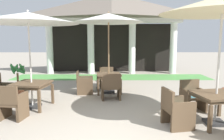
# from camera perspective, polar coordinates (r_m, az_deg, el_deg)

# --- Properties ---
(background_pavilion) EXTENTS (8.29, 3.11, 4.49)m
(background_pavilion) POSITION_cam_1_polar(r_m,az_deg,el_deg) (12.47, -0.13, 15.19)
(background_pavilion) COLOR white
(background_pavilion) RESTS_ON ground
(lawn_strip) EXTENTS (10.09, 1.78, 0.01)m
(lawn_strip) POSITION_cam_1_polar(r_m,az_deg,el_deg) (11.22, -0.11, -1.88)
(lawn_strip) COLOR #519347
(lawn_strip) RESTS_ON ground
(patio_table_near_foreground) EXTENTS (1.08, 1.08, 0.72)m
(patio_table_near_foreground) POSITION_cam_1_polar(r_m,az_deg,el_deg) (5.50, 26.01, -6.65)
(patio_table_near_foreground) COLOR brown
(patio_table_near_foreground) RESTS_ON ground
(patio_umbrella_near_foreground) EXTENTS (2.73, 2.73, 2.97)m
(patio_umbrella_near_foreground) POSITION_cam_1_polar(r_m,az_deg,el_deg) (5.39, 27.42, 15.15)
(patio_umbrella_near_foreground) COLOR #2D2D2D
(patio_umbrella_near_foreground) RESTS_ON ground
(patio_chair_near_foreground_west) EXTENTS (0.65, 0.68, 0.87)m
(patio_chair_near_foreground_west) POSITION_cam_1_polar(r_m,az_deg,el_deg) (5.06, 16.69, -10.03)
(patio_chair_near_foreground_west) COLOR brown
(patio_chair_near_foreground_west) RESTS_ON ground
(patio_chair_near_foreground_north) EXTENTS (0.67, 0.59, 0.83)m
(patio_chair_near_foreground_north) POSITION_cam_1_polar(r_m,az_deg,el_deg) (6.34, 20.65, -6.65)
(patio_chair_near_foreground_north) COLOR brown
(patio_chair_near_foreground_north) RESTS_ON ground
(patio_table_mid_left) EXTENTS (0.94, 0.94, 0.71)m
(patio_table_mid_left) POSITION_cam_1_polar(r_m,az_deg,el_deg) (7.86, -0.89, -1.70)
(patio_table_mid_left) COLOR brown
(patio_table_mid_left) RESTS_ON ground
(patio_umbrella_mid_left) EXTENTS (2.51, 2.51, 2.93)m
(patio_umbrella_mid_left) POSITION_cam_1_polar(r_m,az_deg,el_deg) (7.78, -0.92, 13.52)
(patio_umbrella_mid_left) COLOR #2D2D2D
(patio_umbrella_mid_left) RESTS_ON ground
(patio_chair_mid_left_north) EXTENTS (0.64, 0.63, 0.81)m
(patio_chair_mid_left_north) POSITION_cam_1_polar(r_m,az_deg,el_deg) (8.78, -1.37, -2.15)
(patio_chair_mid_left_north) COLOR brown
(patio_chair_mid_left_north) RESTS_ON ground
(patio_chair_mid_left_west) EXTENTS (0.63, 0.66, 0.81)m
(patio_chair_mid_left_west) POSITION_cam_1_polar(r_m,az_deg,el_deg) (7.88, -7.45, -3.44)
(patio_chair_mid_left_west) COLOR brown
(patio_chair_mid_left_west) RESTS_ON ground
(patio_chair_mid_left_south) EXTENTS (0.66, 0.59, 0.88)m
(patio_chair_mid_left_south) POSITION_cam_1_polar(r_m,az_deg,el_deg) (7.01, -0.27, -4.63)
(patio_chair_mid_left_south) COLOR brown
(patio_chair_mid_left_south) RESTS_ON ground
(patio_table_mid_right) EXTENTS (1.06, 1.06, 0.74)m
(patio_table_mid_right) POSITION_cam_1_polar(r_m,az_deg,el_deg) (6.56, -20.64, -3.95)
(patio_table_mid_right) COLOR brown
(patio_table_mid_right) RESTS_ON ground
(patio_umbrella_mid_right) EXTENTS (2.81, 2.81, 2.75)m
(patio_umbrella_mid_right) POSITION_cam_1_polar(r_m,az_deg,el_deg) (6.46, -21.49, 12.71)
(patio_umbrella_mid_right) COLOR #2D2D2D
(patio_umbrella_mid_right) RESTS_ON ground
(patio_chair_mid_right_south) EXTENTS (0.61, 0.57, 0.87)m
(patio_chair_mid_right_south) POSITION_cam_1_polar(r_m,az_deg,el_deg) (5.82, -24.99, -8.04)
(patio_chair_mid_right_south) COLOR brown
(patio_chair_mid_right_south) RESTS_ON ground
(patio_chair_mid_right_west) EXTENTS (0.66, 0.70, 0.95)m
(patio_chair_mid_right_west) POSITION_cam_1_polar(r_m,az_deg,el_deg) (7.11, -27.40, -5.15)
(patio_chair_mid_right_west) COLOR brown
(patio_chair_mid_right_west) RESTS_ON ground
(potted_palm_left_edge) EXTENTS (0.65, 0.64, 1.15)m
(potted_palm_left_edge) POSITION_cam_1_polar(r_m,az_deg,el_deg) (8.45, -23.68, -3.71)
(potted_palm_left_edge) COLOR #995638
(potted_palm_left_edge) RESTS_ON ground
(terracotta_urn) EXTENTS (0.33, 0.33, 0.45)m
(terracotta_urn) POSITION_cam_1_polar(r_m,az_deg,el_deg) (9.96, -2.34, -2.08)
(terracotta_urn) COLOR brown
(terracotta_urn) RESTS_ON ground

